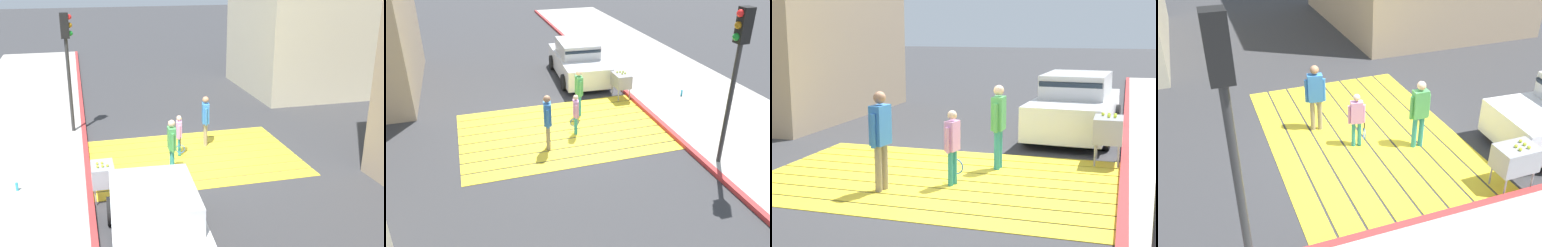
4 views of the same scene
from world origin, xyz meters
The scene contains 8 objects.
ground_plane centered at (0.00, 0.00, 0.00)m, with size 120.00×120.00×0.00m, color #38383A.
crosswalk_stripes centered at (0.00, 0.00, 0.01)m, with size 6.40×4.35×0.01m.
curb_painted centered at (-3.25, 0.00, 0.07)m, with size 0.16×40.00×0.13m, color #BC3333.
traffic_light_corner centered at (-3.58, 3.18, 3.04)m, with size 0.39×0.28×4.24m.
tennis_ball_cart centered at (-2.90, -2.04, 0.70)m, with size 0.56×0.80×1.02m.
pedestrian_adult_lead centered at (-0.89, -1.01, 0.95)m, with size 0.22×0.48×1.64m.
pedestrian_adult_trailing centered at (0.65, 0.93, 0.98)m, with size 0.27×0.49×1.69m.
pedestrian_child_with_racket centered at (-0.39, 0.28, 0.75)m, with size 0.28×0.43×1.32m.
Camera 4 is at (-8.36, 3.41, 5.44)m, focal length 40.90 mm.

